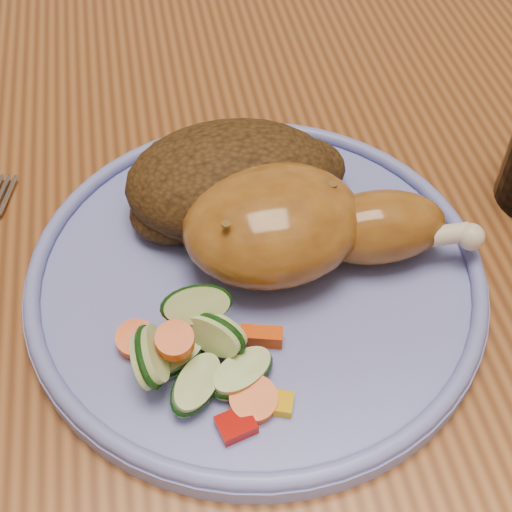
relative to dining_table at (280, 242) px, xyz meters
name	(u,v)px	position (x,y,z in m)	size (l,w,h in m)	color
dining_table	(280,242)	(0.00, 0.00, 0.00)	(0.90, 1.40, 0.75)	brown
chair_far	(196,23)	(0.00, 0.63, -0.17)	(0.42, 0.42, 0.91)	#4C2D16
plate	(256,278)	(-0.04, -0.10, 0.09)	(0.29, 0.29, 0.01)	#6A74C3
plate_rim	(256,267)	(-0.04, -0.10, 0.10)	(0.28, 0.28, 0.01)	#6A74C3
chicken_leg	(299,225)	(-0.01, -0.10, 0.12)	(0.19, 0.10, 0.06)	#955C1F
rice_pilaf	(236,181)	(-0.04, -0.05, 0.12)	(0.15, 0.10, 0.06)	#3E270F
vegetable_pile	(198,354)	(-0.08, -0.17, 0.11)	(0.09, 0.09, 0.05)	#A50A05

